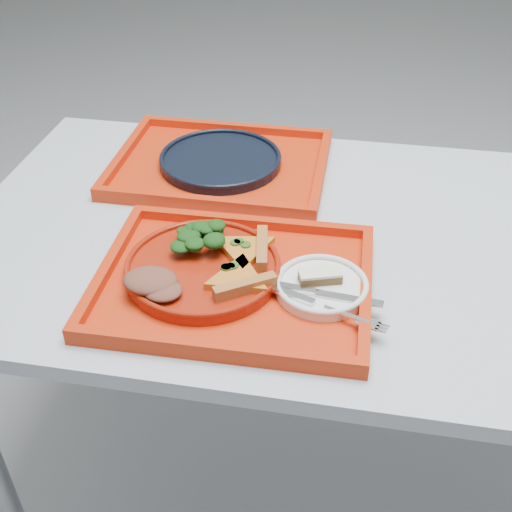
% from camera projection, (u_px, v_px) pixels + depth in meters
% --- Properties ---
extents(ground, '(10.00, 10.00, 0.00)m').
position_uv_depth(ground, '(350.00, 482.00, 1.63)').
color(ground, '#95979D').
rests_on(ground, ground).
extents(table, '(1.60, 0.80, 0.75)m').
position_uv_depth(table, '(382.00, 274.00, 1.22)').
color(table, '#9EA5B1').
rests_on(table, ground).
extents(tray_main, '(0.46, 0.36, 0.01)m').
position_uv_depth(tray_main, '(234.00, 284.00, 1.07)').
color(tray_main, red).
rests_on(tray_main, table).
extents(tray_far, '(0.45, 0.35, 0.01)m').
position_uv_depth(tray_far, '(221.00, 167.00, 1.39)').
color(tray_far, red).
rests_on(tray_far, table).
extents(dinner_plate, '(0.26, 0.26, 0.02)m').
position_uv_depth(dinner_plate, '(203.00, 270.00, 1.07)').
color(dinner_plate, maroon).
rests_on(dinner_plate, tray_main).
extents(side_plate, '(0.15, 0.15, 0.01)m').
position_uv_depth(side_plate, '(321.00, 288.00, 1.04)').
color(side_plate, white).
rests_on(side_plate, tray_main).
extents(navy_plate, '(0.26, 0.26, 0.02)m').
position_uv_depth(navy_plate, '(221.00, 161.00, 1.38)').
color(navy_plate, black).
rests_on(navy_plate, tray_far).
extents(pizza_slice_a, '(0.15, 0.15, 0.02)m').
position_uv_depth(pizza_slice_a, '(238.00, 276.00, 1.03)').
color(pizza_slice_a, gold).
rests_on(pizza_slice_a, dinner_plate).
extents(pizza_slice_b, '(0.14, 0.12, 0.02)m').
position_uv_depth(pizza_slice_b, '(244.00, 248.00, 1.09)').
color(pizza_slice_b, gold).
rests_on(pizza_slice_b, dinner_plate).
extents(salad_heap, '(0.09, 0.08, 0.04)m').
position_uv_depth(salad_heap, '(195.00, 234.00, 1.10)').
color(salad_heap, black).
rests_on(salad_heap, dinner_plate).
extents(meat_portion, '(0.09, 0.07, 0.03)m').
position_uv_depth(meat_portion, '(150.00, 281.00, 1.02)').
color(meat_portion, brown).
rests_on(meat_portion, dinner_plate).
extents(dessert_bar, '(0.07, 0.05, 0.02)m').
position_uv_depth(dessert_bar, '(320.00, 276.00, 1.04)').
color(dessert_bar, '#4F321A').
rests_on(dessert_bar, side_plate).
extents(knife, '(0.19, 0.03, 0.01)m').
position_uv_depth(knife, '(325.00, 293.00, 1.01)').
color(knife, silver).
rests_on(knife, side_plate).
extents(fork, '(0.18, 0.08, 0.01)m').
position_uv_depth(fork, '(323.00, 306.00, 0.99)').
color(fork, silver).
rests_on(fork, side_plate).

